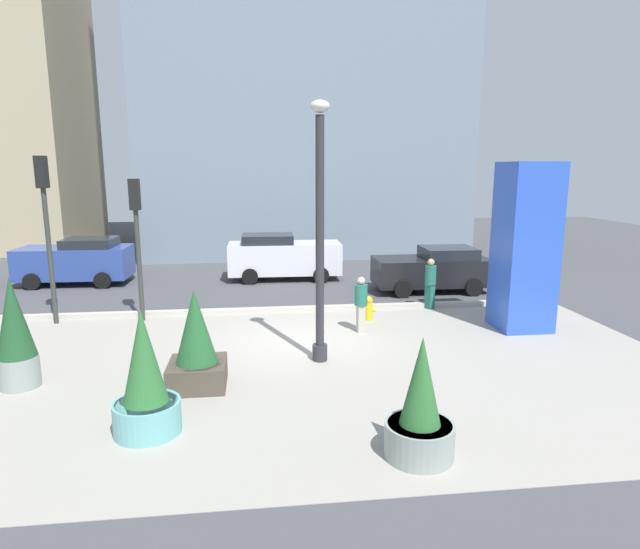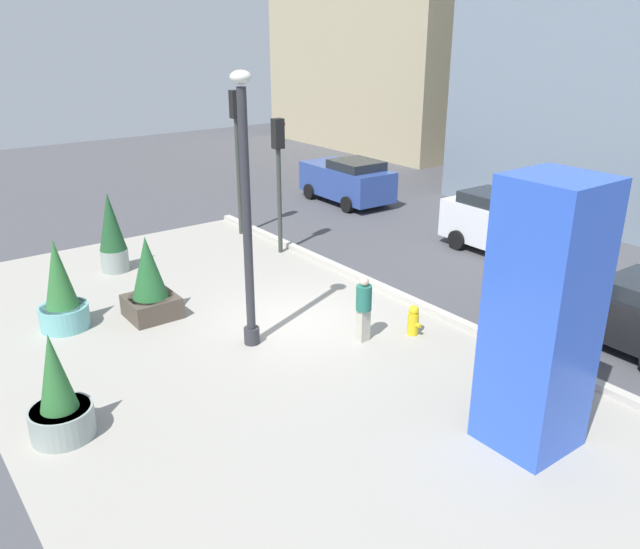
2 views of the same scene
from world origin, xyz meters
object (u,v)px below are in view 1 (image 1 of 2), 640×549
Objects in this scene: potted_plant_curbside at (145,384)px; pedestrian_on_sidewalk at (361,302)px; fire_hydrant at (369,308)px; pedestrian_crossing at (430,281)px; traffic_light_far_side at (46,214)px; car_curb_west at (433,269)px; traffic_light_corner at (137,226)px; potted_plant_mid_plaza at (15,334)px; lamp_post at (320,240)px; potted_plant_by_pillar at (420,413)px; potted_plant_near_left at (196,346)px; car_curb_east at (283,256)px; art_pillar_blue at (525,247)px; car_far_lane at (77,261)px.

pedestrian_on_sidewalk is (4.84, 5.32, -0.03)m from potted_plant_curbside.
fire_hydrant is 1.34m from pedestrian_on_sidewalk.
potted_plant_curbside is 1.34× the size of pedestrian_crossing.
traffic_light_far_side is at bearing 118.97° from potted_plant_curbside.
traffic_light_corner is at bearing -164.43° from car_curb_west.
potted_plant_mid_plaza is 5.39m from traffic_light_far_side.
lamp_post is at bearing -133.71° from pedestrian_crossing.
potted_plant_by_pillar is 8.42m from potted_plant_mid_plaza.
potted_plant_near_left reaches higher than car_curb_east.
car_curb_west is 2.55× the size of pedestrian_crossing.
traffic_light_corner is at bearing 124.80° from potted_plant_by_pillar.
pedestrian_crossing reaches higher than pedestrian_on_sidewalk.
lamp_post is 1.23× the size of traffic_light_far_side.
potted_plant_near_left is 0.46× the size of car_curb_east.
pedestrian_crossing is (10.65, 5.16, -0.24)m from potted_plant_mid_plaza.
lamp_post is at bearing -119.92° from fire_hydrant.
lamp_post is 1.28× the size of art_pillar_blue.
car_curb_east is at bearing 59.80° from potted_plant_mid_plaza.
potted_plant_by_pillar is 0.47× the size of car_curb_west.
art_pillar_blue is 1.11× the size of car_curb_west.
traffic_light_far_side is at bearing 171.13° from art_pillar_blue.
car_far_lane reaches higher than fire_hydrant.
lamp_post reaches higher than potted_plant_mid_plaza.
potted_plant_mid_plaza is 0.56× the size of car_far_lane.
pedestrian_on_sidewalk is (-4.64, 0.18, -1.49)m from art_pillar_blue.
art_pillar_blue is 4.87m from pedestrian_on_sidewalk.
potted_plant_mid_plaza is 3.19× the size of fire_hydrant.
potted_plant_by_pillar is at bearing -26.32° from potted_plant_mid_plaza.
car_curb_east is (4.58, 5.65, -1.94)m from traffic_light_corner.
potted_plant_mid_plaza is 1.43× the size of pedestrian_crossing.
pedestrian_on_sidewalk is (-3.69, -4.73, 0.04)m from car_curb_west.
traffic_light_corner reaches higher than car_far_lane.
car_far_lane is at bearing 117.72° from potted_plant_near_left.
art_pillar_blue reaches higher than potted_plant_by_pillar.
traffic_light_far_side reaches higher than potted_plant_curbside.
potted_plant_mid_plaza is at bearing -154.14° from pedestrian_crossing.
car_curb_east is 1.09× the size of car_curb_west.
potted_plant_mid_plaza is at bearing -78.94° from car_far_lane.
car_curb_west is (3.22, 3.58, 0.47)m from fire_hydrant.
potted_plant_curbside is at bearing -137.10° from lamp_post.
traffic_light_corner is (1.55, 4.88, 1.72)m from potted_plant_mid_plaza.
potted_plant_near_left is 3.76m from potted_plant_mid_plaza.
art_pillar_blue reaches higher than traffic_light_corner.
potted_plant_curbside reaches higher than car_far_lane.
lamp_post is 2.99× the size of potted_plant_by_pillar.
car_curb_east is (2.40, 10.97, 0.06)m from potted_plant_near_left.
potted_plant_by_pillar is 0.47× the size of car_far_lane.
potted_plant_near_left is 8.90m from pedestrian_crossing.
potted_plant_curbside is 0.53× the size of car_curb_west.
potted_plant_by_pillar is 12.11m from car_curb_west.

